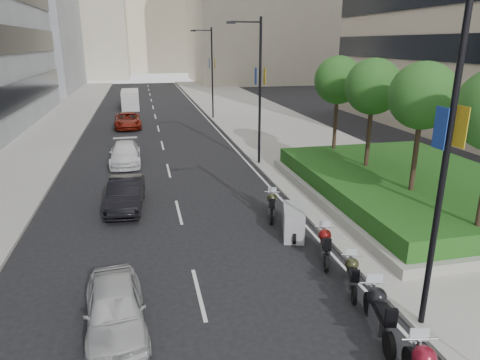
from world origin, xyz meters
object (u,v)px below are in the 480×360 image
object	(u,v)px
lamp_post_0	(442,150)
motorcycle_2	(379,312)
car_c	(125,153)
car_d	(128,120)
car_a	(115,308)
delivery_van	(130,100)
lamp_post_1	(258,85)
motorcycle_4	(325,245)
motorcycle_5	(293,222)
motorcycle_6	(272,205)
lamp_post_2	(211,69)
motorcycle_3	(352,274)
car_b	(126,194)

from	to	relation	value
lamp_post_0	motorcycle_2	distance (m)	4.56
car_c	car_d	size ratio (longest dim) A/B	0.93
car_a	delivery_van	size ratio (longest dim) A/B	0.76
lamp_post_1	car_d	bearing A→B (deg)	119.18
motorcycle_4	delivery_van	bearing A→B (deg)	29.38
car_a	lamp_post_0	bearing A→B (deg)	-16.95
delivery_van	motorcycle_5	bearing A→B (deg)	-79.97
motorcycle_5	motorcycle_6	bearing A→B (deg)	24.02
delivery_van	motorcycle_4	bearing A→B (deg)	-79.94
motorcycle_6	car_d	distance (m)	24.42
car_d	delivery_van	distance (m)	12.26
lamp_post_0	car_a	xyz separation A→B (m)	(-8.08, 1.75, -4.39)
motorcycle_4	car_c	size ratio (longest dim) A/B	0.45
motorcycle_4	car_c	world-z (taller)	car_c
lamp_post_0	lamp_post_2	distance (m)	35.00
lamp_post_2	motorcycle_2	xyz separation A→B (m)	(-1.19, -34.99, -4.41)
lamp_post_2	motorcycle_3	world-z (taller)	lamp_post_2
motorcycle_4	car_c	xyz separation A→B (m)	(-7.36, 15.02, 0.10)
car_a	lamp_post_1	bearing A→B (deg)	57.36
lamp_post_0	car_c	xyz separation A→B (m)	(-8.25, 19.23, -4.39)
motorcycle_2	car_d	bearing A→B (deg)	25.89
motorcycle_3	lamp_post_1	bearing A→B (deg)	17.45
lamp_post_0	car_d	xyz separation A→B (m)	(-8.34, 31.95, -4.36)
motorcycle_2	motorcycle_3	bearing A→B (deg)	4.69
lamp_post_0	lamp_post_2	bearing A→B (deg)	90.00
motorcycle_5	motorcycle_3	bearing A→B (deg)	-157.36
lamp_post_2	car_b	xyz separation A→B (m)	(-8.02, -23.95, -4.35)
delivery_van	motorcycle_6	bearing A→B (deg)	-79.80
motorcycle_2	motorcycle_5	distance (m)	6.40
lamp_post_2	car_b	distance (m)	25.63
lamp_post_2	motorcycle_3	xyz separation A→B (m)	(-0.86, -32.84, -4.53)
motorcycle_5	car_c	xyz separation A→B (m)	(-6.94, 12.83, 0.09)
motorcycle_2	motorcycle_4	bearing A→B (deg)	9.17
lamp_post_1	car_c	xyz separation A→B (m)	(-8.25, 2.23, -4.39)
lamp_post_1	motorcycle_3	size ratio (longest dim) A/B	4.71
motorcycle_2	lamp_post_1	bearing A→B (deg)	9.26
motorcycle_4	delivery_van	xyz separation A→B (m)	(-7.37, 39.98, 0.43)
car_a	car_c	xyz separation A→B (m)	(-0.17, 17.48, 0.01)
car_b	delivery_van	bearing A→B (deg)	94.59
motorcycle_3	motorcycle_6	xyz separation A→B (m)	(-0.72, 6.32, 0.03)
lamp_post_0	car_c	world-z (taller)	lamp_post_0
motorcycle_5	car_c	size ratio (longest dim) A/B	0.45
motorcycle_2	car_c	bearing A→B (deg)	33.43
lamp_post_1	motorcycle_4	xyz separation A→B (m)	(-0.89, -12.79, -4.48)
car_c	delivery_van	world-z (taller)	delivery_van
car_b	car_d	xyz separation A→B (m)	(-0.33, 20.90, -0.01)
motorcycle_5	car_a	distance (m)	8.21
lamp_post_2	car_c	world-z (taller)	lamp_post_2
motorcycle_2	motorcycle_6	distance (m)	8.48
car_d	car_c	bearing A→B (deg)	-91.50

